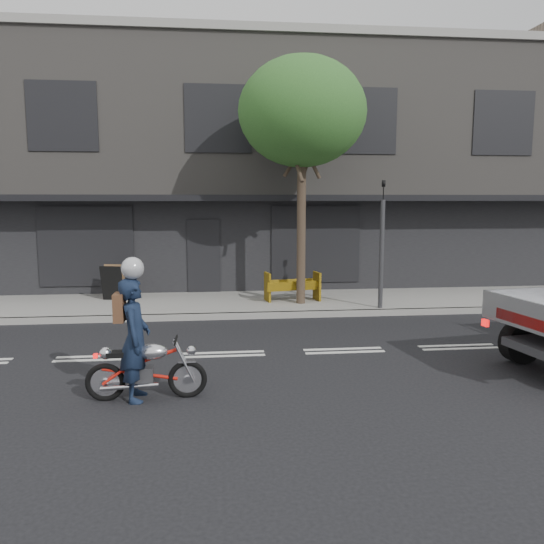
{
  "coord_description": "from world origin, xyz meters",
  "views": [
    {
      "loc": [
        -0.13,
        -10.09,
        3.03
      ],
      "look_at": [
        1.0,
        0.5,
        1.55
      ],
      "focal_mm": 35.0,
      "sensor_mm": 36.0,
      "label": 1
    }
  ],
  "objects_px": {
    "traffic_light_pole": "(382,252)",
    "construction_barrier": "(293,287)",
    "rider": "(135,340)",
    "street_tree": "(302,113)",
    "sandwich_board": "(112,283)",
    "motorcycle": "(146,368)"
  },
  "relations": [
    {
      "from": "traffic_light_pole",
      "to": "construction_barrier",
      "type": "height_order",
      "value": "traffic_light_pole"
    },
    {
      "from": "rider",
      "to": "construction_barrier",
      "type": "bearing_deg",
      "value": -27.69
    },
    {
      "from": "street_tree",
      "to": "construction_barrier",
      "type": "bearing_deg",
      "value": 139.26
    },
    {
      "from": "construction_barrier",
      "to": "sandwich_board",
      "type": "bearing_deg",
      "value": 171.29
    },
    {
      "from": "street_tree",
      "to": "rider",
      "type": "bearing_deg",
      "value": -119.04
    },
    {
      "from": "construction_barrier",
      "to": "rider",
      "type": "bearing_deg",
      "value": -117.21
    },
    {
      "from": "sandwich_board",
      "to": "rider",
      "type": "bearing_deg",
      "value": -63.07
    },
    {
      "from": "traffic_light_pole",
      "to": "construction_barrier",
      "type": "xyz_separation_m",
      "value": [
        -2.18,
        1.01,
        -1.08
      ]
    },
    {
      "from": "street_tree",
      "to": "motorcycle",
      "type": "distance_m",
      "value": 8.68
    },
    {
      "from": "street_tree",
      "to": "construction_barrier",
      "type": "relative_size",
      "value": 4.44
    },
    {
      "from": "construction_barrier",
      "to": "sandwich_board",
      "type": "distance_m",
      "value": 5.15
    },
    {
      "from": "street_tree",
      "to": "construction_barrier",
      "type": "distance_m",
      "value": 4.71
    },
    {
      "from": "rider",
      "to": "street_tree",
      "type": "bearing_deg",
      "value": -29.52
    },
    {
      "from": "rider",
      "to": "sandwich_board",
      "type": "height_order",
      "value": "rider"
    },
    {
      "from": "motorcycle",
      "to": "rider",
      "type": "distance_m",
      "value": 0.47
    },
    {
      "from": "motorcycle",
      "to": "construction_barrier",
      "type": "bearing_deg",
      "value": 63.36
    },
    {
      "from": "traffic_light_pole",
      "to": "construction_barrier",
      "type": "bearing_deg",
      "value": 155.23
    },
    {
      "from": "rider",
      "to": "construction_barrier",
      "type": "distance_m",
      "value": 7.37
    },
    {
      "from": "motorcycle",
      "to": "street_tree",
      "type": "bearing_deg",
      "value": 61.52
    },
    {
      "from": "rider",
      "to": "sandwich_board",
      "type": "distance_m",
      "value": 7.53
    },
    {
      "from": "street_tree",
      "to": "sandwich_board",
      "type": "distance_m",
      "value": 7.08
    },
    {
      "from": "motorcycle",
      "to": "construction_barrier",
      "type": "relative_size",
      "value": 1.2
    }
  ]
}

